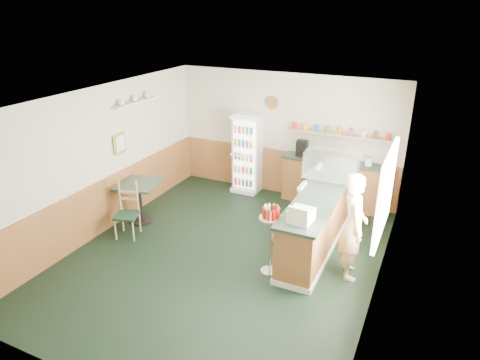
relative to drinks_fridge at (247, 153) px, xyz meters
The scene contains 13 objects.
ground 2.99m from the drinks_fridge, 73.91° to the right, with size 6.00×6.00×0.00m, color black.
room_envelope 2.18m from the drinks_fridge, 74.33° to the right, with size 5.04×6.02×2.72m.
service_counter 2.75m from the drinks_fridge, 37.87° to the right, with size 0.68×3.01×1.01m.
back_counter 2.01m from the drinks_fridge, ahead, with size 2.24×0.42×1.69m.
drinks_fridge is the anchor object (origin of this frame).
display_case 2.41m from the drinks_fridge, 25.76° to the right, with size 0.96×0.50×0.55m.
cash_register 3.52m from the drinks_fridge, 52.52° to the right, with size 0.34×0.35×0.20m, color #EDE0C4.
shopkeeper 3.69m from the drinks_fridge, 39.63° to the right, with size 0.58×0.42×1.74m, color tan.
condiment_stand 3.28m from the drinks_fridge, 59.31° to the right, with size 0.37×0.37×1.15m.
newspaper_rack 2.38m from the drinks_fridge, 41.15° to the right, with size 0.09×0.42×0.84m.
cafe_table 2.65m from the drinks_fridge, 118.57° to the right, with size 0.91×0.91×0.83m.
cafe_chair 3.03m from the drinks_fridge, 111.94° to the right, with size 0.50×0.50×1.07m.
dog_doorstop 2.57m from the drinks_fridge, 52.90° to the right, with size 0.22×0.29×0.27m.
Camera 1 is at (2.95, -5.56, 4.04)m, focal length 32.00 mm.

